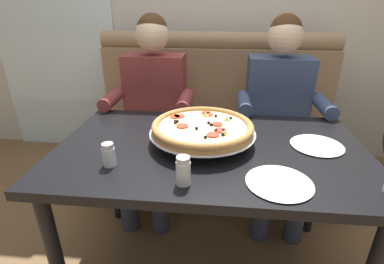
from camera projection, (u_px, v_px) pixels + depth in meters
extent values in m
cube|color=#937556|center=(213.00, 161.00, 2.19)|extent=(1.81, 0.60, 0.46)
cube|color=#937556|center=(216.00, 89.00, 2.36)|extent=(1.81, 0.18, 0.65)
cylinder|color=#937556|center=(218.00, 41.00, 2.20)|extent=(1.81, 0.14, 0.14)
cube|color=black|center=(210.00, 150.00, 1.30)|extent=(1.37, 0.83, 0.04)
cylinder|color=black|center=(56.00, 260.00, 1.20)|extent=(0.06, 0.06, 0.70)
cylinder|color=black|center=(114.00, 172.00, 1.83)|extent=(0.06, 0.06, 0.70)
cylinder|color=black|center=(315.00, 183.00, 1.71)|extent=(0.06, 0.06, 0.70)
cube|color=#2D3342|center=(150.00, 136.00, 1.88)|extent=(0.34, 0.40, 0.15)
cylinder|color=#2D3342|center=(128.00, 197.00, 1.79)|extent=(0.11, 0.11, 0.46)
cylinder|color=#2D3342|center=(160.00, 199.00, 1.77)|extent=(0.11, 0.11, 0.46)
cube|color=brown|center=(156.00, 96.00, 1.99)|extent=(0.40, 0.22, 0.56)
cylinder|color=brown|center=(112.00, 99.00, 1.80)|extent=(0.08, 0.28, 0.08)
cylinder|color=brown|center=(185.00, 101.00, 1.75)|extent=(0.08, 0.28, 0.08)
sphere|color=beige|center=(152.00, 35.00, 1.81)|extent=(0.21, 0.21, 0.21)
sphere|color=#472D19|center=(152.00, 29.00, 1.80)|extent=(0.19, 0.19, 0.19)
cube|color=#2D3342|center=(278.00, 142.00, 1.80)|extent=(0.34, 0.40, 0.15)
cylinder|color=#2D3342|center=(262.00, 206.00, 1.71)|extent=(0.11, 0.11, 0.46)
cylinder|color=#2D3342|center=(297.00, 208.00, 1.69)|extent=(0.11, 0.11, 0.46)
cube|color=#38476B|center=(277.00, 100.00, 1.92)|extent=(0.40, 0.22, 0.56)
cylinder|color=#38476B|center=(244.00, 103.00, 1.72)|extent=(0.08, 0.28, 0.08)
cylinder|color=#38476B|center=(324.00, 106.00, 1.68)|extent=(0.08, 0.28, 0.08)
sphere|color=beige|center=(285.00, 36.00, 1.73)|extent=(0.21, 0.21, 0.21)
sphere|color=#472D19|center=(286.00, 30.00, 1.73)|extent=(0.19, 0.19, 0.19)
cylinder|color=silver|center=(200.00, 150.00, 1.21)|extent=(0.01, 0.01, 0.05)
cylinder|color=silver|center=(181.00, 131.00, 1.39)|extent=(0.01, 0.01, 0.05)
cylinder|color=silver|center=(226.00, 133.00, 1.37)|extent=(0.01, 0.01, 0.05)
torus|color=silver|center=(202.00, 133.00, 1.31)|extent=(0.26, 0.26, 0.01)
cylinder|color=silver|center=(202.00, 132.00, 1.31)|extent=(0.48, 0.48, 0.00)
cylinder|color=#B77F42|center=(202.00, 130.00, 1.30)|extent=(0.46, 0.46, 0.02)
torus|color=#B77F42|center=(203.00, 126.00, 1.30)|extent=(0.46, 0.46, 0.03)
cylinder|color=beige|center=(202.00, 127.00, 1.30)|extent=(0.40, 0.40, 0.01)
cylinder|color=red|center=(217.00, 124.00, 1.31)|extent=(0.05, 0.05, 0.01)
cylinder|color=red|center=(175.00, 117.00, 1.39)|extent=(0.05, 0.05, 0.01)
cylinder|color=red|center=(213.00, 135.00, 1.20)|extent=(0.05, 0.05, 0.01)
cylinder|color=red|center=(208.00, 114.00, 1.42)|extent=(0.05, 0.05, 0.01)
cylinder|color=red|center=(179.00, 116.00, 1.40)|extent=(0.05, 0.05, 0.01)
cylinder|color=red|center=(206.00, 113.00, 1.44)|extent=(0.04, 0.04, 0.01)
cylinder|color=red|center=(182.00, 126.00, 1.29)|extent=(0.05, 0.05, 0.01)
cylinder|color=red|center=(220.00, 130.00, 1.24)|extent=(0.05, 0.05, 0.01)
sphere|color=black|center=(175.00, 122.00, 1.32)|extent=(0.01, 0.01, 0.01)
sphere|color=black|center=(216.00, 130.00, 1.23)|extent=(0.01, 0.01, 0.01)
sphere|color=black|center=(212.00, 125.00, 1.29)|extent=(0.01, 0.01, 0.01)
sphere|color=black|center=(231.00, 118.00, 1.37)|extent=(0.01, 0.01, 0.01)
sphere|color=black|center=(175.00, 121.00, 1.33)|extent=(0.01, 0.01, 0.01)
sphere|color=black|center=(177.00, 121.00, 1.33)|extent=(0.01, 0.01, 0.01)
sphere|color=black|center=(197.00, 128.00, 1.26)|extent=(0.01, 0.01, 0.01)
sphere|color=black|center=(223.00, 130.00, 1.24)|extent=(0.01, 0.01, 0.01)
sphere|color=black|center=(216.00, 116.00, 1.39)|extent=(0.01, 0.01, 0.01)
sphere|color=black|center=(223.00, 135.00, 1.20)|extent=(0.01, 0.01, 0.01)
sphere|color=black|center=(209.00, 123.00, 1.31)|extent=(0.01, 0.01, 0.01)
sphere|color=black|center=(205.00, 137.00, 1.17)|extent=(0.01, 0.01, 0.01)
cone|color=#CCC675|center=(225.00, 132.00, 1.20)|extent=(0.04, 0.04, 0.02)
cone|color=#CCC675|center=(227.00, 118.00, 1.35)|extent=(0.04, 0.04, 0.02)
cone|color=#CCC675|center=(206.00, 114.00, 1.40)|extent=(0.04, 0.04, 0.02)
cylinder|color=white|center=(183.00, 173.00, 1.01)|extent=(0.05, 0.05, 0.09)
cylinder|color=#A82D19|center=(183.00, 179.00, 1.02)|extent=(0.04, 0.04, 0.04)
cylinder|color=silver|center=(183.00, 160.00, 0.99)|extent=(0.05, 0.05, 0.02)
cylinder|color=white|center=(109.00, 157.00, 1.13)|extent=(0.05, 0.05, 0.08)
cylinder|color=#4C6633|center=(110.00, 161.00, 1.14)|extent=(0.04, 0.04, 0.04)
cylinder|color=silver|center=(108.00, 146.00, 1.11)|extent=(0.05, 0.05, 0.02)
cylinder|color=white|center=(279.00, 183.00, 1.03)|extent=(0.17, 0.17, 0.01)
cone|color=white|center=(279.00, 181.00, 1.02)|extent=(0.24, 0.24, 0.01)
cylinder|color=white|center=(317.00, 146.00, 1.29)|extent=(0.16, 0.16, 0.01)
cone|color=white|center=(317.00, 144.00, 1.29)|extent=(0.23, 0.23, 0.01)
cylinder|color=black|center=(101.00, 99.00, 3.62)|extent=(0.02, 0.02, 0.44)
cylinder|color=black|center=(79.00, 101.00, 3.55)|extent=(0.02, 0.02, 0.44)
cylinder|color=black|center=(102.00, 106.00, 3.40)|extent=(0.02, 0.02, 0.44)
cylinder|color=black|center=(78.00, 108.00, 3.33)|extent=(0.02, 0.02, 0.44)
cylinder|color=black|center=(87.00, 85.00, 3.38)|extent=(0.40, 0.40, 0.02)
cube|color=black|center=(84.00, 70.00, 3.16)|extent=(0.30, 0.15, 0.42)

